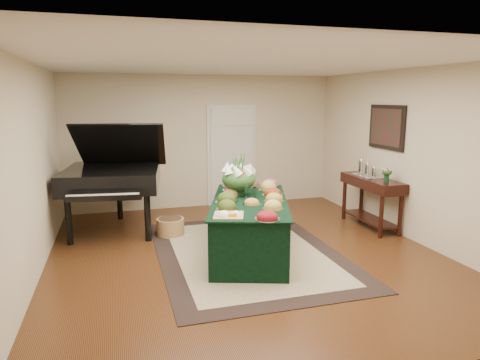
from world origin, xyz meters
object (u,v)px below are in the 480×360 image
object	(u,v)px
grand_piano	(113,177)
buffet_table	(250,227)
floral_centerpiece	(239,175)
mahogany_sideboard	(372,189)

from	to	relation	value
grand_piano	buffet_table	bearing A→B (deg)	-41.93
floral_centerpiece	grand_piano	world-z (taller)	grand_piano
mahogany_sideboard	buffet_table	bearing A→B (deg)	-165.31
buffet_table	floral_centerpiece	xyz separation A→B (m)	(-0.06, 0.36, 0.71)
buffet_table	floral_centerpiece	size ratio (longest dim) A/B	4.63
buffet_table	grand_piano	bearing A→B (deg)	138.07
floral_centerpiece	mahogany_sideboard	size ratio (longest dim) A/B	0.38
buffet_table	mahogany_sideboard	xyz separation A→B (m)	(2.42, 0.64, 0.28)
floral_centerpiece	mahogany_sideboard	world-z (taller)	floral_centerpiece
grand_piano	mahogany_sideboard	bearing A→B (deg)	-13.71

